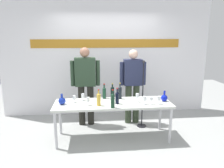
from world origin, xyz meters
TOP-DOWN VIEW (x-y plane):
  - ground_plane at (0.00, 0.00)m, footprint 10.00×10.00m
  - back_wall at (0.00, 1.45)m, footprint 5.09×0.11m
  - display_table at (0.00, 0.00)m, footprint 2.18×0.69m
  - decanter_blue_left at (-0.93, -0.02)m, footprint 0.13×0.13m
  - decanter_blue_right at (0.98, -0.02)m, footprint 0.12×0.12m
  - presenter_left at (-0.52, 0.73)m, footprint 0.63×0.22m
  - presenter_right at (0.52, 0.73)m, footprint 0.58×0.22m
  - wine_bottle_0 at (-0.27, -0.14)m, footprint 0.07×0.07m
  - wine_bottle_1 at (0.02, 0.25)m, footprint 0.07×0.07m
  - wine_bottle_2 at (-0.03, -0.28)m, footprint 0.07×0.07m
  - wine_bottle_3 at (0.17, 0.23)m, footprint 0.07×0.07m
  - wine_bottle_4 at (0.07, -0.08)m, footprint 0.07×0.07m
  - wine_bottle_5 at (-0.14, 0.27)m, footprint 0.07×0.07m
  - wine_glass_left_0 at (-0.71, 0.07)m, footprint 0.06×0.06m
  - wine_glass_left_1 at (-0.56, 0.17)m, footprint 0.06×0.06m
  - wine_glass_left_2 at (-0.45, -0.11)m, footprint 0.06×0.06m
  - wine_glass_right_0 at (0.46, 0.00)m, footprint 0.06×0.06m
  - wine_glass_right_1 at (0.57, -0.17)m, footprint 0.07×0.07m
  - wine_glass_right_2 at (0.83, -0.16)m, footprint 0.07×0.07m
  - wine_glass_right_3 at (0.68, -0.18)m, footprint 0.07×0.07m
  - microphone_stand at (0.69, 0.49)m, footprint 0.20×0.20m

SIDE VIEW (x-z plane):
  - ground_plane at x=0.00m, z-range 0.00..0.00m
  - microphone_stand at x=0.69m, z-range -0.25..1.21m
  - display_table at x=0.00m, z-range 0.31..1.04m
  - decanter_blue_right at x=0.98m, z-range 0.70..0.90m
  - decanter_blue_left at x=-0.93m, z-range 0.70..0.90m
  - wine_glass_left_0 at x=-0.71m, z-range 0.76..0.90m
  - wine_glass_left_1 at x=-0.56m, z-range 0.76..0.90m
  - wine_glass_left_2 at x=-0.45m, z-range 0.76..0.91m
  - wine_glass_right_2 at x=0.83m, z-range 0.76..0.91m
  - wine_glass_right_1 at x=0.57m, z-range 0.76..0.92m
  - wine_glass_right_3 at x=0.68m, z-range 0.77..0.92m
  - wine_glass_right_0 at x=0.46m, z-range 0.77..0.93m
  - wine_bottle_4 at x=0.07m, z-range 0.71..1.01m
  - wine_bottle_0 at x=-0.27m, z-range 0.71..1.01m
  - wine_bottle_5 at x=-0.14m, z-range 0.71..1.01m
  - wine_bottle_3 at x=0.17m, z-range 0.70..1.03m
  - wine_bottle_1 at x=0.02m, z-range 0.71..1.02m
  - wine_bottle_2 at x=-0.03m, z-range 0.71..1.03m
  - presenter_right at x=0.52m, z-range 0.11..1.77m
  - presenter_left at x=-0.52m, z-range 0.13..1.84m
  - back_wall at x=0.00m, z-range 0.00..3.00m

